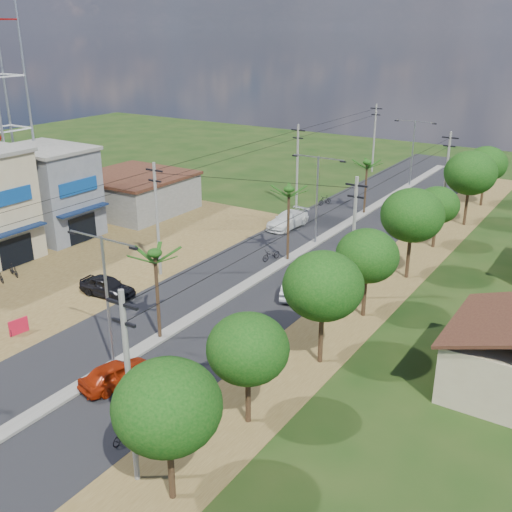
{
  "coord_description": "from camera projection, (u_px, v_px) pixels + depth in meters",
  "views": [
    {
      "loc": [
        23.11,
        -20.68,
        18.36
      ],
      "look_at": [
        1.39,
        12.97,
        3.0
      ],
      "focal_mm": 42.0,
      "sensor_mm": 36.0,
      "label": 1
    }
  ],
  "objects": [
    {
      "name": "ground",
      "position": [
        114.0,
        367.0,
        34.5
      ],
      "size": [
        160.0,
        160.0,
        0.0
      ],
      "primitive_type": "plane",
      "color": "black",
      "rests_on": "ground"
    },
    {
      "name": "palm_median_mid",
      "position": [
        289.0,
        193.0,
        48.08
      ],
      "size": [
        2.0,
        2.0,
        6.55
      ],
      "color": "black",
      "rests_on": "ground"
    },
    {
      "name": "road",
      "position": [
        255.0,
        281.0,
        46.26
      ],
      "size": [
        12.0,
        110.0,
        0.04
      ],
      "primitive_type": "cube",
      "color": "black",
      "rests_on": "ground"
    },
    {
      "name": "moto_rider_east",
      "position": [
        124.0,
        433.0,
        28.23
      ],
      "size": [
        0.71,
        1.66,
        0.85
      ],
      "primitive_type": "imported",
      "rotation": [
        0.0,
        0.0,
        3.23
      ],
      "color": "black",
      "rests_on": "ground"
    },
    {
      "name": "tree_east_c",
      "position": [
        323.0,
        286.0,
        33.34
      ],
      "size": [
        4.6,
        4.6,
        6.83
      ],
      "color": "black",
      "rests_on": "ground"
    },
    {
      "name": "tree_east_e",
      "position": [
        412.0,
        215.0,
        45.08
      ],
      "size": [
        4.8,
        4.8,
        7.14
      ],
      "color": "black",
      "rests_on": "ground"
    },
    {
      "name": "tree_east_h",
      "position": [
        486.0,
        164.0,
        64.11
      ],
      "size": [
        4.4,
        4.4,
        6.52
      ],
      "color": "black",
      "rests_on": "ground"
    },
    {
      "name": "streetlight_far",
      "position": [
        413.0,
        148.0,
        72.01
      ],
      "size": [
        5.1,
        0.18,
        8.0
      ],
      "color": "gray",
      "rests_on": "ground"
    },
    {
      "name": "dirt_shoulder_east",
      "position": [
        357.0,
        307.0,
        41.96
      ],
      "size": [
        5.0,
        90.0,
        0.03
      ],
      "primitive_type": "cube",
      "color": "#513E1C",
      "rests_on": "ground"
    },
    {
      "name": "moto_rider_west_b",
      "position": [
        325.0,
        201.0,
        65.74
      ],
      "size": [
        1.1,
        1.76,
        1.03
      ],
      "primitive_type": "imported",
      "rotation": [
        0.0,
        0.0,
        -0.4
      ],
      "color": "black",
      "rests_on": "ground"
    },
    {
      "name": "tree_east_d",
      "position": [
        367.0,
        256.0,
        39.17
      ],
      "size": [
        4.2,
        4.2,
        6.13
      ],
      "color": "black",
      "rests_on": "ground"
    },
    {
      "name": "utility_pole_w_b",
      "position": [
        157.0,
        217.0,
        45.76
      ],
      "size": [
        1.6,
        0.24,
        9.0
      ],
      "color": "#605E56",
      "rests_on": "ground"
    },
    {
      "name": "tree_east_f",
      "position": [
        438.0,
        205.0,
        51.98
      ],
      "size": [
        3.8,
        3.8,
        5.52
      ],
      "color": "black",
      "rests_on": "ground"
    },
    {
      "name": "tree_east_g",
      "position": [
        471.0,
        173.0,
        57.47
      ],
      "size": [
        5.0,
        5.0,
        7.38
      ],
      "color": "black",
      "rests_on": "ground"
    },
    {
      "name": "utility_pole_w_c",
      "position": [
        297.0,
        165.0,
        63.01
      ],
      "size": [
        1.6,
        0.24,
        9.0
      ],
      "color": "#605E56",
      "rests_on": "ground"
    },
    {
      "name": "streetlight_near",
      "position": [
        107.0,
        292.0,
        32.79
      ],
      "size": [
        5.1,
        0.18,
        8.0
      ],
      "color": "gray",
      "rests_on": "ground"
    },
    {
      "name": "car_silver_mid",
      "position": [
        294.0,
        288.0,
        43.39
      ],
      "size": [
        2.76,
        4.33,
        1.35
      ],
      "primitive_type": "imported",
      "rotation": [
        0.0,
        0.0,
        3.5
      ],
      "color": "gray",
      "rests_on": "ground"
    },
    {
      "name": "shophouse_grey",
      "position": [
        49.0,
        192.0,
        55.12
      ],
      "size": [
        9.0,
        6.4,
        8.3
      ],
      "color": "#55585D",
      "rests_on": "ground"
    },
    {
      "name": "median",
      "position": [
        275.0,
        268.0,
        48.59
      ],
      "size": [
        1.0,
        90.0,
        0.18
      ],
      "primitive_type": "cube",
      "color": "#605E56",
      "rests_on": "ground"
    },
    {
      "name": "car_parked_dark",
      "position": [
        107.0,
        287.0,
        43.39
      ],
      "size": [
        4.44,
        2.02,
        1.48
      ],
      "primitive_type": "imported",
      "rotation": [
        0.0,
        0.0,
        1.63
      ],
      "color": "black",
      "rests_on": "ground"
    },
    {
      "name": "low_shed",
      "position": [
        135.0,
        193.0,
        63.26
      ],
      "size": [
        10.4,
        10.4,
        3.95
      ],
      "color": "#605E56",
      "rests_on": "ground"
    },
    {
      "name": "tree_east_b",
      "position": [
        248.0,
        349.0,
        28.32
      ],
      "size": [
        4.0,
        4.0,
        5.83
      ],
      "color": "black",
      "rests_on": "ground"
    },
    {
      "name": "utility_pole_e_a",
      "position": [
        129.0,
        385.0,
        24.29
      ],
      "size": [
        1.6,
        0.24,
        9.0
      ],
      "color": "#605E56",
      "rests_on": "ground"
    },
    {
      "name": "utility_pole_w_d",
      "position": [
        374.0,
        136.0,
        79.49
      ],
      "size": [
        1.6,
        0.24,
        9.0
      ],
      "color": "#605E56",
      "rests_on": "ground"
    },
    {
      "name": "roadside_sign",
      "position": [
        19.0,
        327.0,
        38.07
      ],
      "size": [
        0.3,
        1.27,
        1.06
      ],
      "rotation": [
        0.0,
        0.0,
        -0.17
      ],
      "color": "#B31027",
      "rests_on": "ground"
    },
    {
      "name": "streetlight_mid",
      "position": [
        317.0,
        193.0,
        52.4
      ],
      "size": [
        5.1,
        0.18,
        8.0
      ],
      "color": "gray",
      "rests_on": "ground"
    },
    {
      "name": "tree_east_a",
      "position": [
        167.0,
        407.0,
        23.38
      ],
      "size": [
        4.4,
        4.4,
        6.37
      ],
      "color": "black",
      "rests_on": "ground"
    },
    {
      "name": "palm_median_near",
      "position": [
        155.0,
        257.0,
        35.66
      ],
      "size": [
        2.0,
        2.0,
        6.15
      ],
      "color": "black",
      "rests_on": "ground"
    },
    {
      "name": "dirt_lot_west",
      "position": [
        53.0,
        270.0,
        48.36
      ],
      "size": [
        18.0,
        46.0,
        0.04
      ],
      "primitive_type": "cube",
      "color": "#513E1C",
      "rests_on": "ground"
    },
    {
      "name": "car_red_near",
      "position": [
        117.0,
        374.0,
        32.54
      ],
      "size": [
        2.54,
        4.41,
        1.41
      ],
      "primitive_type": "imported",
      "rotation": [
        0.0,
        0.0,
        2.92
      ],
      "color": "maroon",
      "rests_on": "ground"
    },
    {
      "name": "car_white_far",
      "position": [
        288.0,
        220.0,
        58.23
      ],
      "size": [
        2.52,
        5.42,
        1.53
      ],
      "primitive_type": "imported",
      "rotation": [
        0.0,
        0.0,
        -0.07
      ],
      "color": "silver",
      "rests_on": "ground"
    },
    {
      "name": "utility_pole_e_c",
      "position": [
        446.0,
        175.0,
        58.81
      ],
      "size": [
        1.6,
        0.24,
        9.0
      ],
      "color": "#605E56",
      "rests_on": "ground"
    },
    {
      "name": "moto_rider_west_a",
      "position": [
        271.0,
        255.0,
        50.1
      ],
      "size": [
        1.15,
        2.03,
        1.01
      ],
      "primitive_type": "imported",
      "rotation": [
        0.0,
        0.0,
        -0.27
      ],
      "color": "black",
      "rests_on": "ground"
    },
    {
      "name": "utility_pole_e_b",
      "position": [
        353.0,
        236.0,
        41.55
      ],
      "size": [
        1.6,
        0.24,
        9.0
      ],
      "color": "#605E56",
      "rests_on": "ground"
    },
    {
      "name": "palm_median_far",
      "position": [
        367.0,
        165.0,
        60.86
      ],
      "size": [
        2.0,
        2.0,
        5.85
      ],
      "color": "black",
      "rests_on": "ground"
    }
  ]
}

